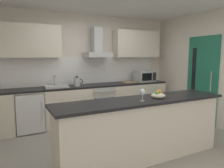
{
  "coord_description": "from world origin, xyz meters",
  "views": [
    {
      "loc": [
        -1.89,
        -3.16,
        1.6
      ],
      "look_at": [
        -0.01,
        0.5,
        1.05
      ],
      "focal_mm": 34.07,
      "sensor_mm": 36.0,
      "label": 1
    }
  ],
  "objects_px": {
    "oven": "(100,102)",
    "microwave": "(145,76)",
    "chopping_board": "(129,82)",
    "fruit_bowl": "(158,95)",
    "sink": "(56,86)",
    "range_hood": "(97,48)",
    "wine_glass": "(142,93)",
    "kettle": "(77,82)",
    "refrigerator": "(29,112)"
  },
  "relations": [
    {
      "from": "refrigerator",
      "to": "wine_glass",
      "type": "bearing_deg",
      "value": -59.1
    },
    {
      "from": "range_hood",
      "to": "microwave",
      "type": "bearing_deg",
      "value": -6.82
    },
    {
      "from": "range_hood",
      "to": "fruit_bowl",
      "type": "bearing_deg",
      "value": -89.0
    },
    {
      "from": "microwave",
      "to": "fruit_bowl",
      "type": "distance_m",
      "value": 2.47
    },
    {
      "from": "oven",
      "to": "fruit_bowl",
      "type": "relative_size",
      "value": 3.64
    },
    {
      "from": "range_hood",
      "to": "fruit_bowl",
      "type": "distance_m",
      "value": 2.41
    },
    {
      "from": "sink",
      "to": "kettle",
      "type": "height_order",
      "value": "sink"
    },
    {
      "from": "oven",
      "to": "sink",
      "type": "relative_size",
      "value": 1.6
    },
    {
      "from": "kettle",
      "to": "range_hood",
      "type": "relative_size",
      "value": 0.4
    },
    {
      "from": "sink",
      "to": "fruit_bowl",
      "type": "bearing_deg",
      "value": -62.96
    },
    {
      "from": "range_hood",
      "to": "wine_glass",
      "type": "relative_size",
      "value": 4.05
    },
    {
      "from": "fruit_bowl",
      "to": "sink",
      "type": "bearing_deg",
      "value": 117.04
    },
    {
      "from": "kettle",
      "to": "fruit_bowl",
      "type": "relative_size",
      "value": 1.31
    },
    {
      "from": "wine_glass",
      "to": "chopping_board",
      "type": "bearing_deg",
      "value": 62.52
    },
    {
      "from": "oven",
      "to": "refrigerator",
      "type": "distance_m",
      "value": 1.64
    },
    {
      "from": "microwave",
      "to": "fruit_bowl",
      "type": "relative_size",
      "value": 2.27
    },
    {
      "from": "range_hood",
      "to": "sink",
      "type": "bearing_deg",
      "value": -173.63
    },
    {
      "from": "microwave",
      "to": "chopping_board",
      "type": "height_order",
      "value": "microwave"
    },
    {
      "from": "microwave",
      "to": "range_hood",
      "type": "distance_m",
      "value": 1.52
    },
    {
      "from": "wine_glass",
      "to": "fruit_bowl",
      "type": "height_order",
      "value": "wine_glass"
    },
    {
      "from": "oven",
      "to": "refrigerator",
      "type": "relative_size",
      "value": 0.94
    },
    {
      "from": "refrigerator",
      "to": "fruit_bowl",
      "type": "bearing_deg",
      "value": -51.91
    },
    {
      "from": "range_hood",
      "to": "fruit_bowl",
      "type": "height_order",
      "value": "range_hood"
    },
    {
      "from": "oven",
      "to": "microwave",
      "type": "distance_m",
      "value": 1.44
    },
    {
      "from": "oven",
      "to": "fruit_bowl",
      "type": "bearing_deg",
      "value": -88.94
    },
    {
      "from": "range_hood",
      "to": "chopping_board",
      "type": "height_order",
      "value": "range_hood"
    },
    {
      "from": "sink",
      "to": "fruit_bowl",
      "type": "xyz_separation_m",
      "value": [
        1.1,
        -2.16,
        0.07
      ]
    },
    {
      "from": "sink",
      "to": "chopping_board",
      "type": "bearing_deg",
      "value": -1.05
    },
    {
      "from": "microwave",
      "to": "fruit_bowl",
      "type": "bearing_deg",
      "value": -121.07
    },
    {
      "from": "refrigerator",
      "to": "wine_glass",
      "type": "relative_size",
      "value": 4.78
    },
    {
      "from": "kettle",
      "to": "refrigerator",
      "type": "bearing_deg",
      "value": 178.31
    },
    {
      "from": "kettle",
      "to": "fruit_bowl",
      "type": "bearing_deg",
      "value": -73.41
    },
    {
      "from": "sink",
      "to": "wine_glass",
      "type": "height_order",
      "value": "sink"
    },
    {
      "from": "range_hood",
      "to": "kettle",
      "type": "bearing_deg",
      "value": -164.52
    },
    {
      "from": "microwave",
      "to": "wine_glass",
      "type": "xyz_separation_m",
      "value": [
        -1.63,
        -2.19,
        0.02
      ]
    },
    {
      "from": "oven",
      "to": "range_hood",
      "type": "relative_size",
      "value": 1.11
    },
    {
      "from": "refrigerator",
      "to": "chopping_board",
      "type": "distance_m",
      "value": 2.52
    },
    {
      "from": "sink",
      "to": "wine_glass",
      "type": "xyz_separation_m",
      "value": [
        0.75,
        -2.23,
        0.14
      ]
    },
    {
      "from": "sink",
      "to": "kettle",
      "type": "relative_size",
      "value": 1.73
    },
    {
      "from": "oven",
      "to": "range_hood",
      "type": "height_order",
      "value": "range_hood"
    },
    {
      "from": "oven",
      "to": "range_hood",
      "type": "distance_m",
      "value": 1.33
    },
    {
      "from": "range_hood",
      "to": "wine_glass",
      "type": "xyz_separation_m",
      "value": [
        -0.31,
        -2.35,
        -0.71
      ]
    },
    {
      "from": "chopping_board",
      "to": "wine_glass",
      "type": "bearing_deg",
      "value": -117.48
    },
    {
      "from": "microwave",
      "to": "sink",
      "type": "distance_m",
      "value": 2.38
    },
    {
      "from": "chopping_board",
      "to": "oven",
      "type": "bearing_deg",
      "value": 178.37
    },
    {
      "from": "oven",
      "to": "wine_glass",
      "type": "relative_size",
      "value": 4.5
    },
    {
      "from": "range_hood",
      "to": "wine_glass",
      "type": "distance_m",
      "value": 2.48
    },
    {
      "from": "sink",
      "to": "range_hood",
      "type": "xyz_separation_m",
      "value": [
        1.06,
        0.12,
        0.86
      ]
    },
    {
      "from": "kettle",
      "to": "range_hood",
      "type": "bearing_deg",
      "value": 15.48
    },
    {
      "from": "range_hood",
      "to": "fruit_bowl",
      "type": "xyz_separation_m",
      "value": [
        0.04,
        -2.27,
        -0.79
      ]
    }
  ]
}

